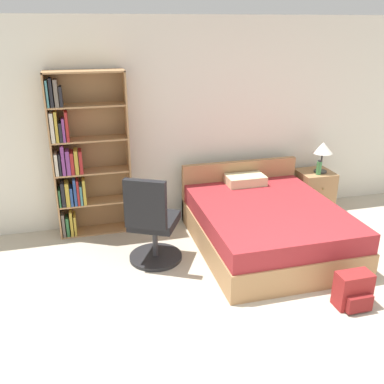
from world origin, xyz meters
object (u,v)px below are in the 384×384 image
Objects in this scene: nightstand at (314,191)px; office_chair at (152,226)px; bookshelf at (81,158)px; water_bottle at (319,168)px; bed at (265,224)px; backpack_red at (353,291)px; table_lamp at (323,149)px.

office_chair is at bearing -160.67° from nightstand.
water_bottle is (3.12, -0.22, -0.31)m from bookshelf.
backpack_red is at bearing -76.61° from bed.
bookshelf is at bearing 136.55° from backpack_red.
bed is 1.38m from office_chair.
water_bottle is 0.58× the size of backpack_red.
backpack_red is at bearing -110.52° from water_bottle.
backpack_red is (-0.84, -2.10, -0.74)m from table_lamp.
table_lamp is at bearing -2.38° from bookshelf.
bed is 1.37m from backpack_red.
office_chair is 2.69m from table_lamp.
nightstand is 2.85× the size of water_bottle.
bookshelf is at bearing 177.62° from table_lamp.
bed is at bearing -23.90° from bookshelf.
water_bottle is at bearing 32.70° from bed.
office_chair is at bearing -177.21° from bed.
nightstand is at bearing 19.33° from office_chair.
table_lamp is at bearing 18.44° from office_chair.
office_chair reaches higher than nightstand.
bookshelf is at bearing 176.02° from water_bottle.
bed is at bearing -144.07° from nightstand.
bookshelf reaches higher than water_bottle.
bookshelf reaches higher than bed.
nightstand is 1.35× the size of table_lamp.
office_chair is at bearing -162.78° from water_bottle.
bookshelf is at bearing 156.10° from bed.
table_lamp is 2.11× the size of water_bottle.
table_lamp is 2.38m from backpack_red.
table_lamp is at bearing 68.34° from backpack_red.
nightstand is 2.27m from backpack_red.
office_chair reaches higher than water_bottle.
office_chair is 2.48× the size of table_lamp.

